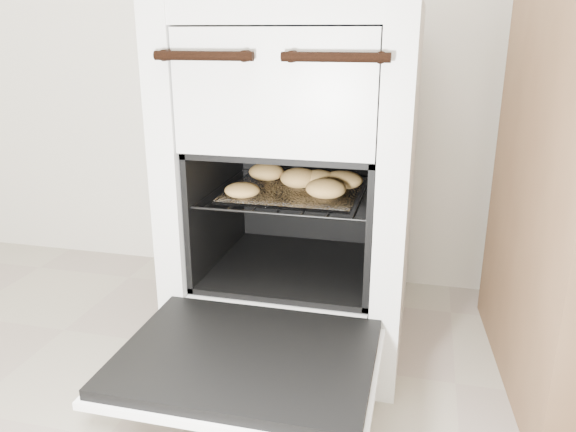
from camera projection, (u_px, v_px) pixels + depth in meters
stove at (301, 183)px, 1.38m from camera, size 0.53×0.59×0.82m
oven_door at (247, 360)px, 1.03m from camera, size 0.48×0.37×0.03m
oven_rack at (295, 192)px, 1.32m from camera, size 0.39×0.37×0.01m
foil_sheet at (293, 191)px, 1.31m from camera, size 0.30×0.27×0.01m
baked_rolls at (303, 180)px, 1.31m from camera, size 0.32×0.26×0.05m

